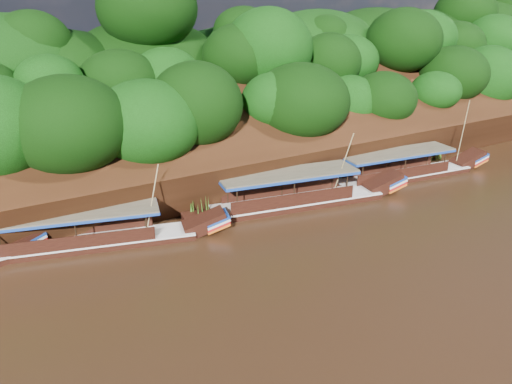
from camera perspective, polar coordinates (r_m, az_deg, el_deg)
ground at (r=32.37m, az=10.08°, el=-6.39°), size 160.00×160.00×0.00m
riverbank at (r=49.75m, az=-7.01°, el=6.20°), size 120.00×30.06×19.40m
boat_0 at (r=45.90m, az=17.29°, el=2.31°), size 15.80×3.98×7.16m
boat_1 at (r=38.37m, az=5.90°, el=-0.51°), size 16.08×5.10×6.21m
boat_2 at (r=33.57m, az=-16.89°, el=-4.92°), size 15.39×5.87×5.57m
reeds at (r=37.32m, az=-3.94°, el=-0.70°), size 48.83×2.70×2.03m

